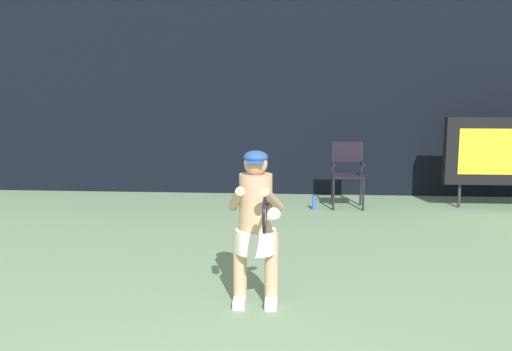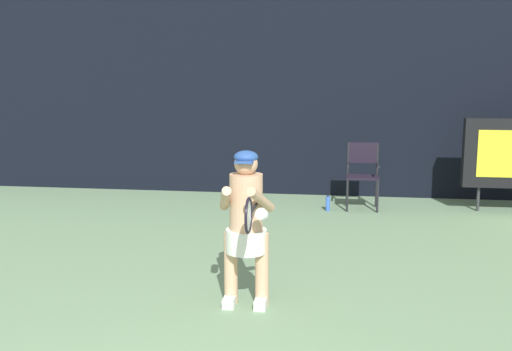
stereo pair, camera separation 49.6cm
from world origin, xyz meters
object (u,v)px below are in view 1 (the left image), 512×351
tennis_racket (265,215)px  water_bottle (314,202)px  tennis_player (256,222)px  umpire_chair (348,170)px

tennis_racket → water_bottle: bearing=95.9°
tennis_player → tennis_racket: bearing=-78.2°
tennis_racket → tennis_player: bearing=114.3°
umpire_chair → tennis_racket: 5.09m
umpire_chair → water_bottle: (-0.55, -0.26, -0.50)m
tennis_player → tennis_racket: size_ratio=2.47×
umpire_chair → water_bottle: umpire_chair is taller
water_bottle → tennis_player: size_ratio=0.18×
umpire_chair → tennis_racket: tennis_racket is taller
water_bottle → tennis_player: (-0.67, -4.14, 0.69)m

